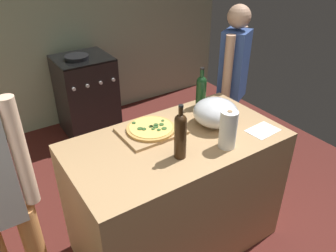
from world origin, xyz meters
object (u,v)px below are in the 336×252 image
at_px(stove, 87,95).
at_px(wine_bottle_dark, 180,134).
at_px(mixing_bowl, 215,112).
at_px(paper_towel_roll, 228,129).
at_px(pizza, 151,128).
at_px(wine_bottle_amber, 201,90).
at_px(person_in_red, 232,84).

bearing_deg(stove, wine_bottle_dark, -95.31).
height_order(mixing_bowl, paper_towel_roll, paper_towel_roll).
height_order(pizza, wine_bottle_dark, wine_bottle_dark).
xyz_separation_m(pizza, wine_bottle_amber, (0.51, 0.12, 0.10)).
bearing_deg(wine_bottle_dark, wine_bottle_amber, 41.30).
bearing_deg(stove, mixing_bowl, -83.44).
distance_m(pizza, wine_bottle_amber, 0.54).
distance_m(mixing_bowl, wine_bottle_dark, 0.46).
distance_m(paper_towel_roll, wine_bottle_dark, 0.31).
bearing_deg(mixing_bowl, wine_bottle_amber, 71.29).
height_order(mixing_bowl, wine_bottle_amber, wine_bottle_amber).
xyz_separation_m(mixing_bowl, wine_bottle_amber, (0.09, 0.27, 0.04)).
bearing_deg(mixing_bowl, wine_bottle_dark, -157.24).
bearing_deg(person_in_red, mixing_bowl, -142.05).
bearing_deg(pizza, person_in_red, 17.58).
xyz_separation_m(paper_towel_roll, wine_bottle_amber, (0.21, 0.52, 0.01)).
bearing_deg(wine_bottle_amber, mixing_bowl, -108.71).
bearing_deg(pizza, wine_bottle_amber, 13.15).
bearing_deg(wine_bottle_dark, stove, 84.69).
height_order(pizza, paper_towel_roll, paper_towel_roll).
xyz_separation_m(paper_towel_roll, stove, (-0.11, 2.19, -0.59)).
height_order(paper_towel_roll, wine_bottle_dark, wine_bottle_dark).
distance_m(wine_bottle_dark, person_in_red, 1.25).
bearing_deg(wine_bottle_amber, person_in_red, 21.67).
xyz_separation_m(pizza, wine_bottle_dark, (-0.00, -0.33, 0.13)).
bearing_deg(person_in_red, stove, 120.10).
distance_m(mixing_bowl, person_in_red, 0.80).
distance_m(stove, person_in_red, 1.75).
bearing_deg(mixing_bowl, pizza, 159.79).
distance_m(paper_towel_roll, wine_bottle_amber, 0.56).
distance_m(pizza, mixing_bowl, 0.45).
relative_size(mixing_bowl, wine_bottle_amber, 1.00).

